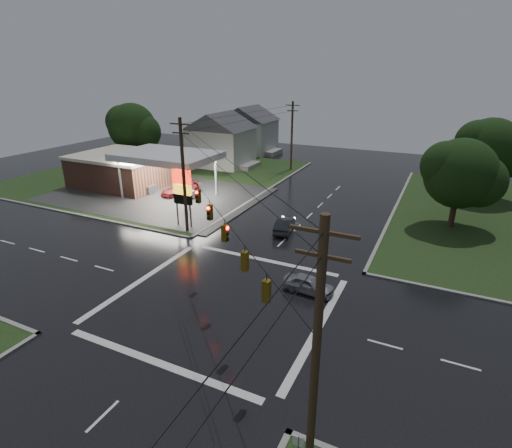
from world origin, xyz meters
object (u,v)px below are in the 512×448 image
at_px(house_near, 221,139).
at_px(car_pump, 180,189).
at_px(house_far, 249,129).
at_px(utility_pole_n, 292,135).
at_px(car_crossing, 309,284).
at_px(pylon_sign, 182,188).
at_px(gas_station, 130,168).
at_px(utility_pole_nw, 184,175).
at_px(tree_ne_far, 491,149).
at_px(utility_pole_se, 316,356).
at_px(tree_ne_near, 462,174).
at_px(car_north, 284,225).
at_px(tree_nw_behind, 133,127).

distance_m(house_near, car_pump, 17.58).
bearing_deg(house_far, utility_pole_n, -38.77).
bearing_deg(car_crossing, pylon_sign, 71.09).
bearing_deg(car_crossing, gas_station, 67.20).
bearing_deg(gas_station, utility_pole_nw, -32.23).
relative_size(house_near, tree_ne_far, 1.13).
bearing_deg(pylon_sign, utility_pole_se, -45.00).
xyz_separation_m(utility_pole_n, house_near, (-11.45, -2.00, -1.06)).
bearing_deg(house_near, pylon_sign, -67.72).
distance_m(utility_pole_se, utility_pole_n, 51.16).
xyz_separation_m(utility_pole_se, car_crossing, (-4.45, 13.20, -5.09)).
height_order(utility_pole_se, house_far, utility_pole_se).
relative_size(utility_pole_n, house_far, 0.95).
xyz_separation_m(utility_pole_nw, tree_ne_near, (23.64, 12.49, -0.16)).
bearing_deg(car_north, house_far, -69.19).
distance_m(pylon_sign, tree_nw_behind, 30.49).
bearing_deg(utility_pole_nw, pylon_sign, 135.00).
bearing_deg(tree_ne_near, gas_station, -176.70).
relative_size(utility_pole_n, tree_ne_far, 1.07).
distance_m(utility_pole_se, tree_ne_near, 31.83).
relative_size(pylon_sign, house_near, 0.54).
relative_size(pylon_sign, tree_ne_near, 0.67).
bearing_deg(tree_ne_far, house_far, 160.29).
bearing_deg(gas_station, car_pump, -3.37).
bearing_deg(car_crossing, car_pump, 59.94).
distance_m(gas_station, car_crossing, 34.69).
relative_size(gas_station, car_pump, 5.12).
height_order(gas_station, tree_ne_far, tree_ne_far).
bearing_deg(utility_pole_n, gas_station, -131.47).
distance_m(tree_nw_behind, car_pump, 20.50).
bearing_deg(tree_ne_near, car_north, -150.67).
height_order(utility_pole_nw, car_crossing, utility_pole_nw).
bearing_deg(car_pump, tree_ne_far, 47.28).
xyz_separation_m(utility_pole_nw, utility_pole_n, (0.00, 28.50, -0.25)).
xyz_separation_m(gas_station, tree_nw_behind, (-8.17, 10.29, 3.63)).
distance_m(tree_ne_near, car_pump, 31.91).
bearing_deg(gas_station, house_far, 82.50).
height_order(house_near, tree_ne_near, tree_ne_near).
bearing_deg(car_north, car_pump, -29.56).
relative_size(gas_station, car_crossing, 7.08).
height_order(house_far, tree_ne_near, tree_ne_near).
xyz_separation_m(house_far, car_crossing, (27.00, -44.30, -3.78)).
bearing_deg(utility_pole_nw, utility_pole_se, -45.00).
height_order(utility_pole_n, car_pump, utility_pole_n).
relative_size(utility_pole_se, tree_ne_far, 1.12).
bearing_deg(utility_pole_nw, utility_pole_n, 90.00).
relative_size(tree_ne_far, car_crossing, 2.65).
distance_m(pylon_sign, tree_ne_far, 36.35).
height_order(car_north, car_pump, car_pump).
height_order(utility_pole_n, tree_nw_behind, utility_pole_n).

